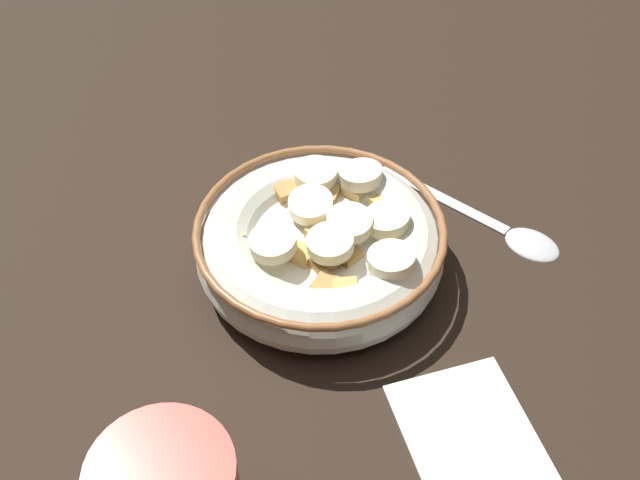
% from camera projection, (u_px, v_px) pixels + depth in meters
% --- Properties ---
extents(ground_plane, '(1.06, 1.06, 0.02)m').
position_uv_depth(ground_plane, '(320.00, 276.00, 0.57)').
color(ground_plane, black).
extents(cereal_bowl, '(0.18, 0.18, 0.06)m').
position_uv_depth(cereal_bowl, '(321.00, 243.00, 0.55)').
color(cereal_bowl, beige).
rests_on(cereal_bowl, ground_plane).
extents(spoon, '(0.15, 0.11, 0.01)m').
position_uv_depth(spoon, '(507.00, 229.00, 0.59)').
color(spoon, '#B7B7BC').
rests_on(spoon, ground_plane).
extents(folded_napkin, '(0.14, 0.08, 0.00)m').
position_uv_depth(folded_napkin, '(482.00, 460.00, 0.45)').
color(folded_napkin, white).
rests_on(folded_napkin, ground_plane).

